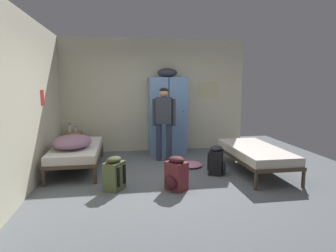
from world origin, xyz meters
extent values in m
plane|color=slate|center=(0.00, 0.00, 0.00)|extent=(7.70, 7.70, 0.00)
cube|color=beige|center=(0.00, 2.44, 1.40)|extent=(4.65, 0.06, 2.80)
cube|color=beige|center=(-2.29, 0.00, 1.40)|extent=(0.06, 4.81, 2.80)
cube|color=beige|center=(1.41, 2.40, 1.55)|extent=(0.55, 0.01, 0.40)
cube|color=red|center=(-2.26, 0.84, 1.45)|extent=(0.01, 0.20, 0.28)
cube|color=#6B93C6|center=(0.06, 2.13, 0.93)|extent=(0.44, 0.52, 1.85)
cylinder|color=black|center=(0.18, 1.85, 1.05)|extent=(0.02, 0.03, 0.02)
cube|color=#6B93C6|center=(0.52, 2.13, 0.93)|extent=(0.44, 0.52, 1.85)
cylinder|color=black|center=(0.64, 1.85, 1.05)|extent=(0.02, 0.03, 0.02)
ellipsoid|color=#333842|center=(0.29, 2.13, 1.96)|extent=(0.48, 0.36, 0.22)
cylinder|color=#99704C|center=(-2.14, 2.03, 0.28)|extent=(0.03, 0.03, 0.55)
cylinder|color=#99704C|center=(-1.79, 2.03, 0.28)|extent=(0.03, 0.03, 0.55)
cylinder|color=#99704C|center=(-2.14, 2.30, 0.28)|extent=(0.03, 0.03, 0.55)
cylinder|color=#99704C|center=(-1.79, 2.30, 0.28)|extent=(0.03, 0.03, 0.55)
cube|color=#99704C|center=(-1.96, 2.16, 0.19)|extent=(0.38, 0.30, 0.02)
cube|color=#99704C|center=(-1.96, 2.16, 0.56)|extent=(0.38, 0.30, 0.02)
cylinder|color=#473828|center=(2.13, 1.21, 0.14)|extent=(0.06, 0.06, 0.28)
cylinder|color=#473828|center=(1.29, 1.21, 0.14)|extent=(0.06, 0.06, 0.28)
cylinder|color=#473828|center=(2.13, -0.63, 0.14)|extent=(0.06, 0.06, 0.28)
cylinder|color=#473828|center=(1.29, -0.63, 0.14)|extent=(0.06, 0.06, 0.28)
cube|color=#473828|center=(1.71, 0.29, 0.31)|extent=(0.90, 1.90, 0.06)
cube|color=beige|center=(1.71, 0.29, 0.41)|extent=(0.87, 1.84, 0.14)
cube|color=silver|center=(1.71, 0.29, 0.49)|extent=(0.86, 1.82, 0.01)
cylinder|color=#473828|center=(-2.13, 0.09, 0.14)|extent=(0.06, 0.06, 0.28)
cylinder|color=#473828|center=(-1.29, 0.09, 0.14)|extent=(0.06, 0.06, 0.28)
cylinder|color=#473828|center=(-2.13, 1.93, 0.14)|extent=(0.06, 0.06, 0.28)
cylinder|color=#473828|center=(-1.29, 1.93, 0.14)|extent=(0.06, 0.06, 0.28)
cube|color=#473828|center=(-1.71, 1.01, 0.31)|extent=(0.90, 1.90, 0.06)
cube|color=silver|center=(-1.71, 1.01, 0.41)|extent=(0.87, 1.84, 0.14)
cube|color=white|center=(-1.71, 1.01, 0.49)|extent=(0.86, 1.82, 0.01)
ellipsoid|color=gray|center=(-1.76, 0.78, 0.61)|extent=(0.73, 0.89, 0.25)
cylinder|color=#2D334C|center=(0.20, 1.34, 0.42)|extent=(0.12, 0.12, 0.84)
cylinder|color=#2D334C|center=(-0.02, 1.40, 0.42)|extent=(0.12, 0.12, 0.84)
cube|color=#333842|center=(0.09, 1.37, 1.12)|extent=(0.39, 0.29, 0.57)
cylinder|color=#333842|center=(0.30, 1.31, 1.08)|extent=(0.08, 0.08, 0.59)
cylinder|color=#333842|center=(-0.12, 1.42, 1.08)|extent=(0.08, 0.08, 0.59)
sphere|color=tan|center=(0.09, 1.37, 1.51)|extent=(0.20, 0.20, 0.20)
ellipsoid|color=black|center=(0.09, 1.37, 1.56)|extent=(0.19, 0.19, 0.11)
cylinder|color=silver|center=(-2.04, 2.18, 0.66)|extent=(0.07, 0.07, 0.17)
cylinder|color=#2666B2|center=(-2.04, 2.18, 0.76)|extent=(0.04, 0.04, 0.04)
cylinder|color=beige|center=(-1.89, 2.12, 0.63)|extent=(0.05, 0.05, 0.12)
cylinder|color=black|center=(-1.89, 2.12, 0.70)|extent=(0.03, 0.03, 0.03)
cube|color=maroon|center=(0.04, -0.39, 0.23)|extent=(0.39, 0.40, 0.46)
ellipsoid|color=#42191E|center=(-0.08, -0.49, 0.15)|extent=(0.21, 0.24, 0.20)
ellipsoid|color=#42191E|center=(0.04, -0.39, 0.50)|extent=(0.35, 0.36, 0.10)
cube|color=black|center=(0.09, -0.24, 0.25)|extent=(0.05, 0.05, 0.32)
cube|color=black|center=(0.20, -0.38, 0.25)|extent=(0.05, 0.05, 0.32)
cube|color=black|center=(0.93, 0.28, 0.23)|extent=(0.35, 0.39, 0.46)
ellipsoid|color=#2D2D33|center=(1.06, 0.21, 0.15)|extent=(0.18, 0.25, 0.20)
ellipsoid|color=#2D2D33|center=(0.93, 0.28, 0.50)|extent=(0.32, 0.35, 0.10)
cube|color=black|center=(0.77, 0.25, 0.25)|extent=(0.04, 0.06, 0.32)
cube|color=black|center=(0.85, 0.41, 0.25)|extent=(0.04, 0.06, 0.32)
cube|color=#566038|center=(-0.96, -0.24, 0.23)|extent=(0.37, 0.40, 0.46)
ellipsoid|color=#383D23|center=(-1.08, -0.16, 0.15)|extent=(0.20, 0.25, 0.20)
ellipsoid|color=#383D23|center=(-0.96, -0.24, 0.50)|extent=(0.34, 0.36, 0.10)
cube|color=black|center=(-0.79, -0.24, 0.25)|extent=(0.05, 0.06, 0.32)
cube|color=black|center=(-0.89, -0.39, 0.25)|extent=(0.05, 0.06, 0.32)
ellipsoid|color=pink|center=(0.58, 0.83, 0.04)|extent=(0.46, 0.50, 0.08)
camera|label=1|loc=(-0.81, -4.76, 1.71)|focal=30.52mm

